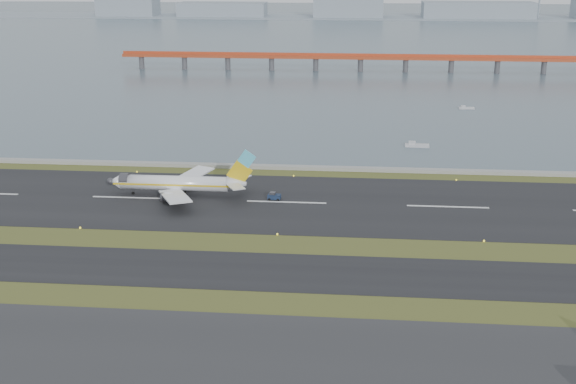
# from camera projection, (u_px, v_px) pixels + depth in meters

# --- Properties ---
(ground) EXTENTS (1000.00, 1000.00, 0.00)m
(ground) POSITION_uv_depth(u_px,v_px,m) (274.00, 248.00, 152.71)
(ground) COLOR #374819
(ground) RESTS_ON ground
(taxiway_strip) EXTENTS (1000.00, 18.00, 0.10)m
(taxiway_strip) POSITION_uv_depth(u_px,v_px,m) (267.00, 271.00, 141.33)
(taxiway_strip) COLOR black
(taxiway_strip) RESTS_ON ground
(runway_strip) EXTENTS (1000.00, 45.00, 0.10)m
(runway_strip) POSITION_uv_depth(u_px,v_px,m) (286.00, 202.00, 181.10)
(runway_strip) COLOR black
(runway_strip) RESTS_ON ground
(seawall) EXTENTS (1000.00, 2.50, 1.00)m
(seawall) POSITION_uv_depth(u_px,v_px,m) (296.00, 168.00, 209.37)
(seawall) COLOR gray
(seawall) RESTS_ON ground
(bay_water) EXTENTS (1400.00, 800.00, 1.30)m
(bay_water) POSITION_uv_depth(u_px,v_px,m) (334.00, 33.00, 588.30)
(bay_water) COLOR #445561
(bay_water) RESTS_ON ground
(red_pier) EXTENTS (260.00, 5.00, 10.20)m
(red_pier) POSITION_uv_depth(u_px,v_px,m) (361.00, 58.00, 385.51)
(red_pier) COLOR #B03E1E
(red_pier) RESTS_ON ground
(far_shoreline) EXTENTS (1400.00, 80.00, 60.50)m
(far_shoreline) POSITION_uv_depth(u_px,v_px,m) (352.00, 11.00, 736.79)
(far_shoreline) COLOR #86939E
(far_shoreline) RESTS_ON ground
(airliner) EXTENTS (38.52, 32.89, 12.80)m
(airliner) POSITION_uv_depth(u_px,v_px,m) (180.00, 183.00, 184.89)
(airliner) COLOR white
(airliner) RESTS_ON ground
(pushback_tug) EXTENTS (3.38, 2.20, 2.05)m
(pushback_tug) POSITION_uv_depth(u_px,v_px,m) (274.00, 196.00, 182.65)
(pushback_tug) COLOR #16243D
(pushback_tug) RESTS_ON ground
(workboat_near) EXTENTS (7.78, 2.75, 1.87)m
(workboat_near) POSITION_uv_depth(u_px,v_px,m) (416.00, 145.00, 233.89)
(workboat_near) COLOR #B9B9BD
(workboat_near) RESTS_ON ground
(workboat_far) EXTENTS (6.26, 2.28, 1.50)m
(workboat_far) POSITION_uv_depth(u_px,v_px,m) (466.00, 108.00, 292.16)
(workboat_far) COLOR #B9B9BD
(workboat_far) RESTS_ON ground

